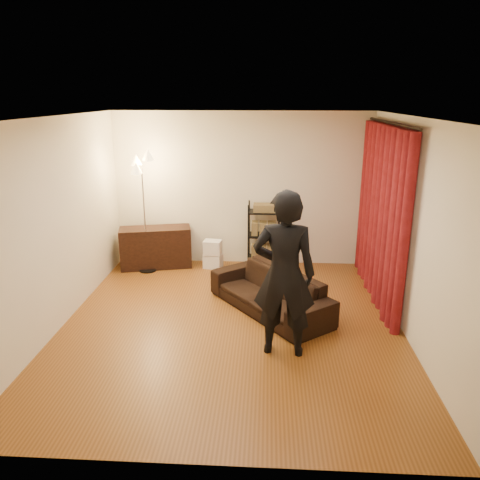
# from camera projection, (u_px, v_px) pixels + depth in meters

# --- Properties ---
(floor) EXTENTS (5.00, 5.00, 0.00)m
(floor) POSITION_uv_depth(u_px,v_px,m) (231.00, 325.00, 6.28)
(floor) COLOR brown
(floor) RESTS_ON ground
(ceiling) EXTENTS (5.00, 5.00, 0.00)m
(ceiling) POSITION_uv_depth(u_px,v_px,m) (230.00, 117.00, 5.47)
(ceiling) COLOR white
(ceiling) RESTS_ON ground
(wall_back) EXTENTS (5.00, 0.00, 5.00)m
(wall_back) POSITION_uv_depth(u_px,v_px,m) (242.00, 190.00, 8.26)
(wall_back) COLOR beige
(wall_back) RESTS_ON ground
(wall_front) EXTENTS (5.00, 0.00, 5.00)m
(wall_front) POSITION_uv_depth(u_px,v_px,m) (205.00, 319.00, 3.49)
(wall_front) COLOR beige
(wall_front) RESTS_ON ground
(wall_left) EXTENTS (0.00, 5.00, 5.00)m
(wall_left) POSITION_uv_depth(u_px,v_px,m) (56.00, 225.00, 6.00)
(wall_left) COLOR beige
(wall_left) RESTS_ON ground
(wall_right) EXTENTS (0.00, 5.00, 5.00)m
(wall_right) POSITION_uv_depth(u_px,v_px,m) (413.00, 231.00, 5.75)
(wall_right) COLOR beige
(wall_right) RESTS_ON ground
(curtain_rod) EXTENTS (0.04, 2.65, 0.04)m
(curtain_rod) POSITION_uv_depth(u_px,v_px,m) (391.00, 123.00, 6.46)
(curtain_rod) COLOR black
(curtain_rod) RESTS_ON wall_right
(curtain) EXTENTS (0.22, 2.65, 2.55)m
(curtain) POSITION_uv_depth(u_px,v_px,m) (381.00, 214.00, 6.85)
(curtain) COLOR maroon
(curtain) RESTS_ON ground
(sofa) EXTENTS (1.82, 2.02, 0.57)m
(sofa) POSITION_uv_depth(u_px,v_px,m) (270.00, 292.00, 6.61)
(sofa) COLOR black
(sofa) RESTS_ON ground
(person) EXTENTS (0.75, 0.52, 1.98)m
(person) POSITION_uv_depth(u_px,v_px,m) (284.00, 274.00, 5.33)
(person) COLOR black
(person) RESTS_ON ground
(media_cabinet) EXTENTS (1.30, 0.73, 0.72)m
(media_cabinet) POSITION_uv_depth(u_px,v_px,m) (156.00, 247.00, 8.31)
(media_cabinet) COLOR black
(media_cabinet) RESTS_ON ground
(storage_boxes) EXTENTS (0.34, 0.29, 0.51)m
(storage_boxes) POSITION_uv_depth(u_px,v_px,m) (213.00, 254.00, 8.27)
(storage_boxes) COLOR silver
(storage_boxes) RESTS_ON ground
(wire_shelf) EXTENTS (0.55, 0.39, 1.17)m
(wire_shelf) POSITION_uv_depth(u_px,v_px,m) (264.00, 235.00, 8.25)
(wire_shelf) COLOR black
(wire_shelf) RESTS_ON ground
(floor_lamp) EXTENTS (0.43, 0.43, 2.03)m
(floor_lamp) POSITION_uv_depth(u_px,v_px,m) (144.00, 215.00, 7.91)
(floor_lamp) COLOR silver
(floor_lamp) RESTS_ON ground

